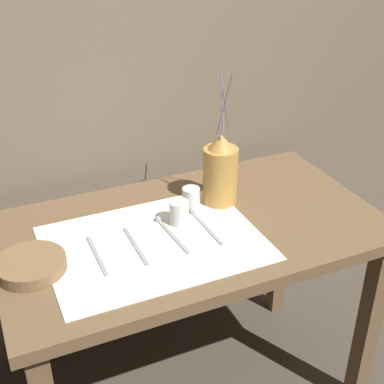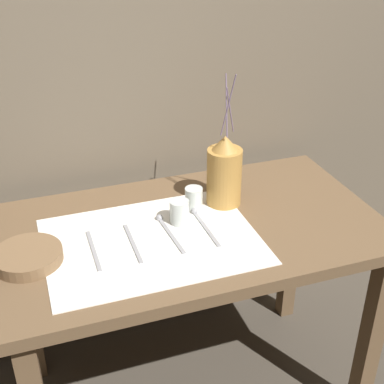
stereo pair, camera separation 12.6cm
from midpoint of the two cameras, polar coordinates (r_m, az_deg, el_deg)
The scene contains 11 objects.
stone_wall_back at distance 1.92m, azimuth -2.70°, elevation 14.73°, with size 7.00×0.06×2.40m.
wooden_table at distance 1.76m, azimuth 2.00°, elevation -6.58°, with size 1.22×0.69×0.76m.
linen_cloth at distance 1.62m, azimuth -2.12°, elevation -5.31°, with size 0.64×0.47×0.00m.
pitcher_with_flowers at distance 1.77m, azimuth 5.49°, elevation 2.01°, with size 0.12×0.12×0.46m.
wooden_bowl at distance 1.58m, azimuth -14.93°, elevation -6.75°, with size 0.20×0.20×0.04m.
glass_tumbler_near at distance 1.69m, azimuth 0.77°, elevation -2.18°, with size 0.06×0.06×0.08m.
glass_tumbler_far at distance 1.77m, azimuth 2.22°, elevation -0.72°, with size 0.06×0.06×0.07m.
knife_center at distance 1.59m, azimuth -8.23°, elevation -6.23°, with size 0.01×0.21×0.00m.
fork_inner at distance 1.61m, azimuth -4.11°, elevation -5.50°, with size 0.01×0.21×0.00m.
spoon_inner at distance 1.69m, azimuth -0.87°, elevation -3.58°, with size 0.03×0.22×0.02m.
spoon_outer at distance 1.72m, azimuth 2.87°, elevation -2.88°, with size 0.02×0.22×0.02m.
Camera 2 is at (-0.47, -1.36, 1.68)m, focal length 50.00 mm.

